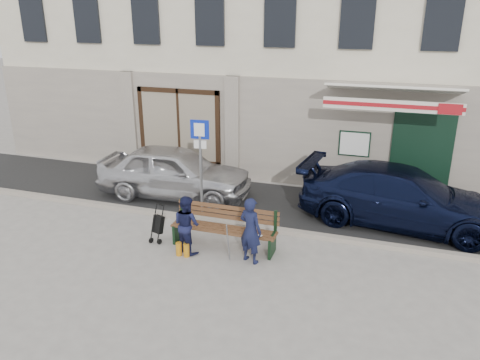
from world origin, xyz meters
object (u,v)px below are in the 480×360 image
at_px(car_navy, 402,197).
at_px(stroller, 158,225).
at_px(woman, 187,224).
at_px(bench, 222,228).
at_px(parking_sign, 200,154).
at_px(car_silver, 175,172).
at_px(man, 251,230).

distance_m(car_navy, stroller, 5.94).
relative_size(car_navy, woman, 3.82).
bearing_deg(bench, car_navy, 33.89).
xyz_separation_m(parking_sign, woman, (0.42, -1.84, -1.04)).
xyz_separation_m(woman, stroller, (-0.85, 0.26, -0.27)).
bearing_deg(parking_sign, stroller, -109.67).
xyz_separation_m(car_silver, bench, (2.34, -2.46, -0.28)).
bearing_deg(bench, parking_sign, 127.45).
bearing_deg(parking_sign, bench, -57.17).
bearing_deg(bench, car_silver, 133.61).
bearing_deg(parking_sign, car_navy, 8.44).
height_order(car_silver, bench, car_silver).
bearing_deg(stroller, bench, 25.99).
relative_size(parking_sign, man, 1.75).
bearing_deg(woman, man, -155.10).
relative_size(car_navy, man, 3.44).
distance_m(parking_sign, stroller, 2.10).
relative_size(car_silver, parking_sign, 1.71).
distance_m(car_silver, parking_sign, 1.90).
bearing_deg(bench, stroller, -173.25).
bearing_deg(woman, car_navy, -121.71).
bearing_deg(car_navy, parking_sign, 109.38).
distance_m(car_silver, stroller, 2.79).
bearing_deg(bench, man, -28.05).
bearing_deg(car_navy, man, 141.14).
distance_m(car_navy, woman, 5.33).
height_order(woman, stroller, woman).
xyz_separation_m(parking_sign, stroller, (-0.43, -1.59, -1.30)).
bearing_deg(car_silver, woman, -153.19).
distance_m(parking_sign, bench, 2.16).
height_order(car_silver, woman, car_silver).
xyz_separation_m(car_navy, man, (-2.97, -2.96, 0.00)).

